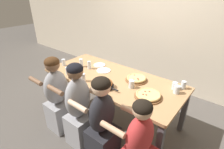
# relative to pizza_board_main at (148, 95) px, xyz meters

# --- Properties ---
(ground_plane) EXTENTS (18.00, 18.00, 0.00)m
(ground_plane) POSITION_rel_pizza_board_main_xyz_m (-0.69, 0.13, -0.77)
(ground_plane) COLOR #514C47
(ground_plane) RESTS_ON ground
(restaurant_back_panel) EXTENTS (10.00, 0.06, 3.20)m
(restaurant_back_panel) POSITION_rel_pizza_board_main_xyz_m (-0.69, 1.67, 0.83)
(restaurant_back_panel) COLOR beige
(restaurant_back_panel) RESTS_ON ground
(dining_table) EXTENTS (2.18, 0.95, 0.74)m
(dining_table) POSITION_rel_pizza_board_main_xyz_m (-0.69, 0.13, -0.10)
(dining_table) COLOR tan
(dining_table) RESTS_ON ground
(pizza_board_main) EXTENTS (0.35, 0.35, 0.05)m
(pizza_board_main) POSITION_rel_pizza_board_main_xyz_m (0.00, 0.00, 0.00)
(pizza_board_main) COLOR brown
(pizza_board_main) RESTS_ON dining_table
(pizza_board_second) EXTENTS (0.32, 0.32, 0.05)m
(pizza_board_second) POSITION_rel_pizza_board_main_xyz_m (-0.35, 0.28, 0.00)
(pizza_board_second) COLOR brown
(pizza_board_second) RESTS_ON dining_table
(skillet_bowl) EXTENTS (0.34, 0.24, 0.13)m
(skillet_bowl) POSITION_rel_pizza_board_main_xyz_m (-0.57, -0.16, 0.03)
(skillet_bowl) COLOR black
(skillet_bowl) RESTS_ON dining_table
(empty_plate_a) EXTENTS (0.23, 0.23, 0.02)m
(empty_plate_a) POSITION_rel_pizza_board_main_xyz_m (-0.95, 0.22, -0.02)
(empty_plate_a) COLOR white
(empty_plate_a) RESTS_ON dining_table
(empty_plate_b) EXTENTS (0.21, 0.21, 0.02)m
(empty_plate_b) POSITION_rel_pizza_board_main_xyz_m (-1.15, 0.35, -0.02)
(empty_plate_b) COLOR white
(empty_plate_b) RESTS_ON dining_table
(drinking_glass_a) EXTENTS (0.06, 0.06, 0.11)m
(drinking_glass_a) POSITION_rel_pizza_board_main_xyz_m (0.27, 0.48, 0.02)
(drinking_glass_a) COLOR silver
(drinking_glass_a) RESTS_ON dining_table
(drinking_glass_b) EXTENTS (0.07, 0.07, 0.10)m
(drinking_glass_b) POSITION_rel_pizza_board_main_xyz_m (0.18, 0.39, 0.02)
(drinking_glass_b) COLOR silver
(drinking_glass_b) RESTS_ON dining_table
(drinking_glass_c) EXTENTS (0.06, 0.06, 0.12)m
(drinking_glass_c) POSITION_rel_pizza_board_main_xyz_m (-0.94, -0.23, 0.03)
(drinking_glass_c) COLOR silver
(drinking_glass_c) RESTS_ON dining_table
(drinking_glass_d) EXTENTS (0.06, 0.06, 0.14)m
(drinking_glass_d) POSITION_rel_pizza_board_main_xyz_m (-1.36, 0.11, 0.03)
(drinking_glass_d) COLOR silver
(drinking_glass_d) RESTS_ON dining_table
(drinking_glass_e) EXTENTS (0.07, 0.07, 0.12)m
(drinking_glass_e) POSITION_rel_pizza_board_main_xyz_m (-1.31, -0.22, 0.03)
(drinking_glass_e) COLOR silver
(drinking_glass_e) RESTS_ON dining_table
(drinking_glass_f) EXTENTS (0.06, 0.06, 0.12)m
(drinking_glass_f) POSITION_rel_pizza_board_main_xyz_m (-1.63, -0.05, 0.03)
(drinking_glass_f) COLOR silver
(drinking_glass_f) RESTS_ON dining_table
(drinking_glass_g) EXTENTS (0.06, 0.06, 0.13)m
(drinking_glass_g) POSITION_rel_pizza_board_main_xyz_m (-1.19, 0.14, 0.03)
(drinking_glass_g) COLOR silver
(drinking_glass_g) RESTS_ON dining_table
(drinking_glass_h) EXTENTS (0.08, 0.08, 0.11)m
(drinking_glass_h) POSITION_rel_pizza_board_main_xyz_m (0.24, 0.31, 0.02)
(drinking_glass_h) COLOR silver
(drinking_glass_h) RESTS_ON dining_table
(drinking_glass_i) EXTENTS (0.08, 0.08, 0.11)m
(drinking_glass_i) POSITION_rel_pizza_board_main_xyz_m (-0.29, 0.06, 0.02)
(drinking_glass_i) COLOR silver
(drinking_glass_i) RESTS_ON dining_table
(diner_near_right) EXTENTS (0.51, 0.40, 1.10)m
(diner_near_right) POSITION_rel_pizza_board_main_xyz_m (0.22, -0.57, -0.27)
(diner_near_right) COLOR #B22D2D
(diner_near_right) RESTS_ON ground
(diner_near_midright) EXTENTS (0.51, 0.40, 1.17)m
(diner_near_midright) POSITION_rel_pizza_board_main_xyz_m (-0.28, -0.57, -0.23)
(diner_near_midright) COLOR #232328
(diner_near_midright) RESTS_ON ground
(diner_near_midleft) EXTENTS (0.51, 0.40, 1.18)m
(diner_near_midleft) POSITION_rel_pizza_board_main_xyz_m (-1.15, -0.57, -0.23)
(diner_near_midleft) COLOR #99999E
(diner_near_midleft) RESTS_ON ground
(diner_near_center) EXTENTS (0.51, 0.40, 1.21)m
(diner_near_center) POSITION_rel_pizza_board_main_xyz_m (-0.68, -0.57, -0.21)
(diner_near_center) COLOR #99999E
(diner_near_center) RESTS_ON ground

